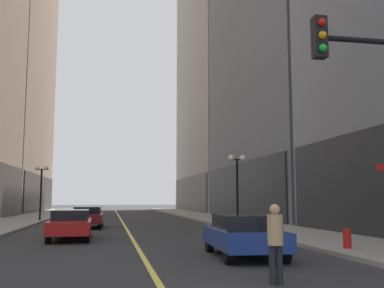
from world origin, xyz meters
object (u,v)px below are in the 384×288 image
car_maroon (88,216)px  street_lamp_left_far (41,181)px  car_red (71,223)px  pedestrian_in_tan_trench (275,237)px  fire_hydrant_right (347,241)px  street_lamp_right_mid (237,175)px  car_blue (244,234)px

car_maroon → street_lamp_left_far: size_ratio=1.04×
car_red → street_lamp_left_far: size_ratio=1.09×
pedestrian_in_tan_trench → car_maroon: bearing=103.5°
street_lamp_left_far → fire_hydrant_right: size_ratio=5.54×
pedestrian_in_tan_trench → street_lamp_right_mid: size_ratio=0.38×
car_blue → car_red: same height
street_lamp_left_far → street_lamp_right_mid: same height
car_maroon → street_lamp_right_mid: bearing=-22.2°
car_red → street_lamp_left_far: 16.59m
car_maroon → street_lamp_left_far: (-4.02, 7.82, 2.54)m
pedestrian_in_tan_trench → car_blue: bearing=81.7°
street_lamp_right_mid → pedestrian_in_tan_trench: bearing=-103.5°
street_lamp_left_far → fire_hydrant_right: (13.30, -22.91, -2.86)m
pedestrian_in_tan_trench → street_lamp_left_far: (-8.85, 27.86, 2.26)m
street_lamp_left_far → car_red: bearing=-77.2°
car_blue → car_red: bearing=128.3°
car_blue → fire_hydrant_right: car_blue is taller
fire_hydrant_right → pedestrian_in_tan_trench: bearing=-132.0°
street_lamp_left_far → fire_hydrant_right: street_lamp_left_far is taller
street_lamp_right_mid → fire_hydrant_right: bearing=-87.5°
car_red → street_lamp_right_mid: street_lamp_right_mid is taller
car_red → car_maroon: (0.39, 8.17, -0.00)m
car_blue → pedestrian_in_tan_trench: size_ratio=2.52×
car_maroon → street_lamp_left_far: bearing=117.2°
car_blue → pedestrian_in_tan_trench: (-0.65, -4.43, 0.27)m
car_blue → pedestrian_in_tan_trench: bearing=-98.3°
street_lamp_right_mid → car_blue: bearing=-105.4°
car_maroon → pedestrian_in_tan_trench: (4.82, -20.03, 0.27)m
car_maroon → street_lamp_left_far: street_lamp_left_far is taller
car_red → car_maroon: size_ratio=1.05×
pedestrian_in_tan_trench → fire_hydrant_right: 6.68m
car_blue → car_red: (-5.87, 7.43, 0.00)m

